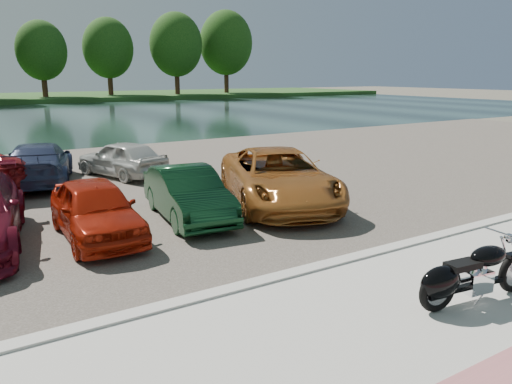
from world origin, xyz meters
TOP-DOWN VIEW (x-y plane):
  - ground at (0.00, 0.00)m, footprint 200.00×200.00m
  - promenade at (0.00, -1.00)m, footprint 60.00×6.00m
  - kerb at (0.00, 2.00)m, footprint 60.00×0.30m
  - parking_lot at (0.00, 11.00)m, footprint 60.00×18.00m
  - river at (0.00, 40.00)m, footprint 120.00×40.00m
  - far_trees at (4.36, 65.79)m, footprint 70.25×10.68m
  - motorcycle at (0.41, -0.38)m, footprint 2.33×0.75m
  - car_4 at (-3.49, 6.08)m, footprint 1.63×3.83m
  - car_5 at (-1.16, 6.36)m, footprint 1.84×4.03m
  - car_6 at (1.51, 6.29)m, footprint 4.28×6.02m
  - car_11 at (-3.57, 12.65)m, footprint 3.05×5.04m
  - car_12 at (-0.90, 12.42)m, footprint 2.64×4.03m

SIDE VIEW (x-z plane):
  - ground at x=0.00m, z-range 0.00..0.00m
  - river at x=0.00m, z-range 0.00..0.00m
  - parking_lot at x=0.00m, z-range 0.00..0.04m
  - promenade at x=0.00m, z-range 0.00..0.10m
  - kerb at x=0.00m, z-range 0.00..0.14m
  - motorcycle at x=0.41m, z-range 0.04..1.09m
  - car_12 at x=-0.90m, z-range 0.04..1.32m
  - car_5 at x=-1.16m, z-range 0.04..1.32m
  - car_4 at x=-3.49m, z-range 0.04..1.33m
  - car_11 at x=-3.57m, z-range 0.04..1.41m
  - car_6 at x=1.51m, z-range 0.04..1.56m
  - far_trees at x=4.36m, z-range 1.23..13.75m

